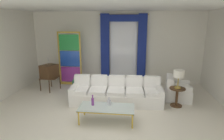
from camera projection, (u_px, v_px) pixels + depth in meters
The scene contains 14 objects.
ground_plane at pixel (106, 112), 5.60m from camera, with size 16.00×16.00×0.00m, color silver.
wall_rear at pixel (116, 48), 8.17m from camera, with size 8.00×0.12×3.00m, color white.
ceiling_slab at pixel (109, 6), 5.62m from camera, with size 8.00×7.60×0.04m, color white.
curtained_window at pixel (123, 42), 7.92m from camera, with size 2.00×0.17×2.70m.
couch_white_long at pixel (116, 93), 6.24m from camera, with size 2.95×1.03×0.86m.
coffee_table at pixel (107, 108), 4.99m from camera, with size 1.44×0.63×0.41m.
bottle_blue_decanter at pixel (109, 102), 5.09m from camera, with size 0.11×0.11×0.23m.
bottle_crystal_tall at pixel (93, 101), 5.06m from camera, with size 0.07×0.07×0.29m.
vintage_tv at pixel (49, 72), 7.25m from camera, with size 0.69×0.73×1.35m.
armchair_white at pixel (177, 91), 6.46m from camera, with size 0.92×0.91×0.80m.
stained_glass_divider at pixel (70, 60), 7.82m from camera, with size 0.95×0.05×2.20m.
peacock_figurine at pixel (77, 83), 7.54m from camera, with size 0.44×0.60×0.50m.
round_side_table at pixel (177, 95), 5.91m from camera, with size 0.48×0.48×0.59m.
table_lamp_brass at pixel (179, 75), 5.75m from camera, with size 0.32×0.32×0.57m.
Camera 1 is at (0.76, -5.06, 2.58)m, focal length 30.52 mm.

